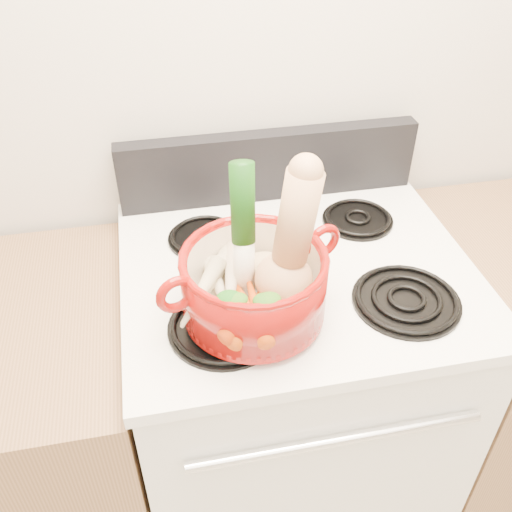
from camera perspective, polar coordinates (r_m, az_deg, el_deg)
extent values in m
cube|color=beige|center=(1.40, 1.00, 19.34)|extent=(3.50, 0.02, 2.60)
cube|color=silver|center=(1.63, 3.36, -14.43)|extent=(0.76, 0.65, 0.92)
cube|color=white|center=(1.29, 4.13, -1.51)|extent=(0.78, 0.67, 0.03)
cube|color=black|center=(1.47, 1.31, 9.06)|extent=(0.76, 0.05, 0.18)
cylinder|color=silver|center=(1.19, 8.15, -17.79)|extent=(0.60, 0.02, 0.02)
cylinder|color=black|center=(1.12, -3.17, -6.93)|extent=(0.22, 0.22, 0.02)
cylinder|color=black|center=(1.22, 14.82, -4.19)|extent=(0.22, 0.22, 0.02)
cylinder|color=black|center=(1.35, -5.15, 1.98)|extent=(0.17, 0.17, 0.02)
cylinder|color=black|center=(1.43, 10.14, 3.75)|extent=(0.17, 0.17, 0.02)
cylinder|color=maroon|center=(1.09, -0.21, -2.92)|extent=(0.35, 0.35, 0.14)
torus|color=maroon|center=(1.01, -7.98, -3.81)|extent=(0.08, 0.04, 0.08)
torus|color=maroon|center=(1.13, 6.72, 1.48)|extent=(0.08, 0.04, 0.08)
cylinder|color=white|center=(1.05, -1.23, 2.49)|extent=(0.05, 0.07, 0.30)
ellipsoid|color=tan|center=(1.16, 0.49, -1.08)|extent=(0.11, 0.09, 0.05)
cone|color=beige|center=(1.13, -4.02, -2.29)|extent=(0.08, 0.23, 0.06)
cone|color=beige|center=(1.11, -4.88, -2.85)|extent=(0.15, 0.19, 0.06)
cone|color=beige|center=(1.11, -2.47, -2.41)|extent=(0.08, 0.20, 0.06)
cone|color=beige|center=(1.08, -5.53, -3.53)|extent=(0.12, 0.17, 0.05)
cone|color=#BE4109|center=(1.08, -0.70, -5.27)|extent=(0.07, 0.17, 0.05)
cone|color=#C24009|center=(1.05, -0.86, -6.22)|extent=(0.10, 0.14, 0.04)
cone|color=red|center=(1.06, 0.06, -5.46)|extent=(0.03, 0.17, 0.05)
cone|color=red|center=(1.04, -0.55, -5.96)|extent=(0.14, 0.12, 0.04)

